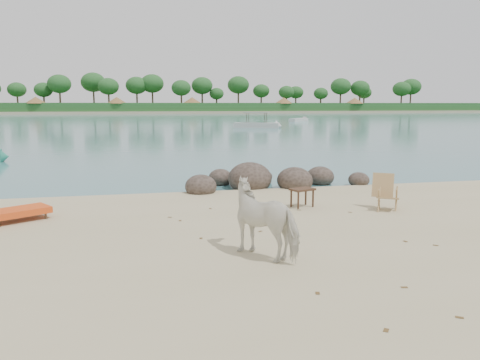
% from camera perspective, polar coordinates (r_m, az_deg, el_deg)
% --- Properties ---
extents(water, '(400.00, 400.00, 0.00)m').
position_cam_1_polar(water, '(98.10, -11.05, 7.49)').
color(water, '#386E71').
rests_on(water, ground).
extents(far_shore, '(420.00, 90.00, 1.40)m').
position_cam_1_polar(far_shore, '(178.07, -11.64, 8.17)').
color(far_shore, tan).
rests_on(far_shore, ground).
extents(far_scenery, '(420.00, 18.00, 9.50)m').
position_cam_1_polar(far_scenery, '(144.75, -11.50, 9.22)').
color(far_scenery, '#1E4C1E').
rests_on(far_scenery, ground).
extents(boulders, '(6.23, 2.76, 1.06)m').
position_cam_1_polar(boulders, '(15.34, 3.12, -0.05)').
color(boulders, '#332922').
rests_on(boulders, ground).
extents(cow, '(1.52, 1.68, 1.33)m').
position_cam_1_polar(cow, '(8.25, 3.34, -4.85)').
color(cow, silver).
rests_on(cow, ground).
extents(side_table, '(0.70, 0.57, 0.49)m').
position_cam_1_polar(side_table, '(12.22, 7.58, -2.30)').
color(side_table, '#311E13').
rests_on(side_table, ground).
extents(lounge_chair, '(2.15, 1.75, 0.63)m').
position_cam_1_polar(lounge_chair, '(11.78, -26.27, -3.27)').
color(lounge_chair, '#ED3F1B').
rests_on(lounge_chair, ground).
extents(deck_chair, '(0.83, 0.85, 0.90)m').
position_cam_1_polar(deck_chair, '(12.29, 17.59, -1.60)').
color(deck_chair, tan).
rests_on(deck_chair, ground).
extents(boat_mid, '(5.92, 3.78, 2.89)m').
position_cam_1_polar(boat_mid, '(54.98, 2.03, 7.93)').
color(boat_mid, '#B4B4B0').
rests_on(boat_mid, water).
extents(boat_far, '(4.51, 4.21, 0.59)m').
position_cam_1_polar(boat_far, '(76.39, 7.18, 7.36)').
color(boat_far, silver).
rests_on(boat_far, water).
extents(dead_leaves, '(8.35, 7.15, 0.00)m').
position_cam_1_polar(dead_leaves, '(8.93, 4.85, -8.14)').
color(dead_leaves, brown).
rests_on(dead_leaves, ground).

